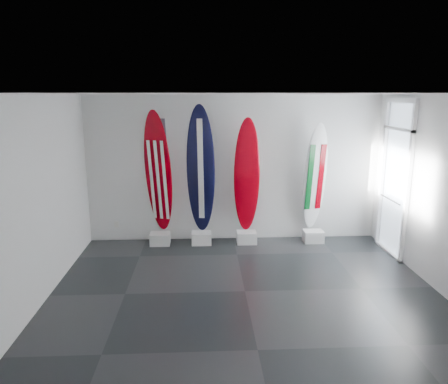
{
  "coord_description": "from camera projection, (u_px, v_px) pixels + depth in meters",
  "views": [
    {
      "loc": [
        -0.63,
        -5.97,
        2.98
      ],
      "look_at": [
        -0.26,
        1.4,
        1.27
      ],
      "focal_mm": 33.54,
      "sensor_mm": 36.0,
      "label": 1
    }
  ],
  "objects": [
    {
      "name": "ceiling",
      "position": [
        247.0,
        94.0,
        5.84
      ],
      "size": [
        6.0,
        6.0,
        0.0
      ],
      "primitive_type": "plane",
      "rotation": [
        3.14,
        0.0,
        0.0
      ],
      "color": "white",
      "rests_on": "wall_back"
    },
    {
      "name": "floor",
      "position": [
        245.0,
        291.0,
        6.51
      ],
      "size": [
        6.0,
        6.0,
        0.0
      ],
      "primitive_type": "plane",
      "color": "black",
      "rests_on": "ground"
    },
    {
      "name": "display_block_italy",
      "position": [
        313.0,
        236.0,
        8.69
      ],
      "size": [
        0.4,
        0.3,
        0.24
      ],
      "primitive_type": "cube",
      "color": "white",
      "rests_on": "floor"
    },
    {
      "name": "surfboard_navy",
      "position": [
        201.0,
        170.0,
        8.35
      ],
      "size": [
        0.61,
        0.34,
        2.58
      ],
      "primitive_type": "ellipsoid",
      "rotation": [
        0.04,
        0.0,
        -0.25
      ],
      "color": "black",
      "rests_on": "display_block_navy"
    },
    {
      "name": "surfboard_usa",
      "position": [
        158.0,
        172.0,
        8.32
      ],
      "size": [
        0.66,
        0.56,
        2.49
      ],
      "primitive_type": "ellipsoid",
      "rotation": [
        0.13,
        0.0,
        -0.32
      ],
      "color": "#9F000D",
      "rests_on": "display_block_usa"
    },
    {
      "name": "surfboard_swiss",
      "position": [
        247.0,
        175.0,
        8.43
      ],
      "size": [
        0.53,
        0.19,
        2.33
      ],
      "primitive_type": "ellipsoid",
      "rotation": [
        0.04,
        0.0,
        0.05
      ],
      "color": "#9F000D",
      "rests_on": "display_block_swiss"
    },
    {
      "name": "wall_front",
      "position": [
        274.0,
        265.0,
        3.74
      ],
      "size": [
        6.0,
        0.0,
        6.0
      ],
      "primitive_type": "plane",
      "rotation": [
        -1.57,
        0.0,
        0.0
      ],
      "color": "white",
      "rests_on": "ground"
    },
    {
      "name": "wall_right",
      "position": [
        443.0,
        196.0,
        6.32
      ],
      "size": [
        0.0,
        5.0,
        5.0
      ],
      "primitive_type": "plane",
      "rotation": [
        1.57,
        0.0,
        -1.57
      ],
      "color": "white",
      "rests_on": "ground"
    },
    {
      "name": "glass_door",
      "position": [
        395.0,
        180.0,
        7.84
      ],
      "size": [
        0.12,
        1.16,
        2.85
      ],
      "primitive_type": null,
      "color": "white",
      "rests_on": "floor"
    },
    {
      "name": "wall_left",
      "position": [
        39.0,
        200.0,
        6.03
      ],
      "size": [
        0.0,
        5.0,
        5.0
      ],
      "primitive_type": "plane",
      "rotation": [
        1.57,
        0.0,
        1.57
      ],
      "color": "white",
      "rests_on": "ground"
    },
    {
      "name": "wall_outlet",
      "position": [
        117.0,
        224.0,
        8.73
      ],
      "size": [
        0.09,
        0.02,
        0.13
      ],
      "primitive_type": "cube",
      "color": "silver",
      "rests_on": "wall_back"
    },
    {
      "name": "display_block_swiss",
      "position": [
        247.0,
        237.0,
        8.62
      ],
      "size": [
        0.4,
        0.3,
        0.24
      ],
      "primitive_type": "cube",
      "color": "white",
      "rests_on": "floor"
    },
    {
      "name": "surfboard_italy",
      "position": [
        315.0,
        177.0,
        8.51
      ],
      "size": [
        0.56,
        0.42,
        2.23
      ],
      "primitive_type": "ellipsoid",
      "rotation": [
        0.11,
        0.0,
        0.21
      ],
      "color": "white",
      "rests_on": "display_block_italy"
    },
    {
      "name": "display_block_usa",
      "position": [
        160.0,
        239.0,
        8.53
      ],
      "size": [
        0.4,
        0.3,
        0.24
      ],
      "primitive_type": "cube",
      "color": "white",
      "rests_on": "floor"
    },
    {
      "name": "wall_back",
      "position": [
        234.0,
        169.0,
        8.61
      ],
      "size": [
        6.0,
        0.0,
        6.0
      ],
      "primitive_type": "plane",
      "rotation": [
        1.57,
        0.0,
        0.0
      ],
      "color": "white",
      "rests_on": "ground"
    },
    {
      "name": "display_block_navy",
      "position": [
        202.0,
        238.0,
        8.57
      ],
      "size": [
        0.4,
        0.3,
        0.24
      ],
      "primitive_type": "cube",
      "color": "white",
      "rests_on": "floor"
    }
  ]
}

